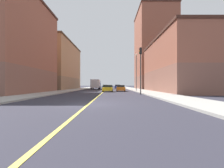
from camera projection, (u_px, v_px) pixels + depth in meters
The scene contains 16 objects.
ground_plane at pixel (90, 104), 12.82m from camera, with size 400.00×400.00×0.00m, color #2B2A35.
sidewalk_left at pixel (131, 88), 61.79m from camera, with size 3.67×168.00×0.15m, color #9E9B93.
sidewalk_right at pixel (85, 88), 61.85m from camera, with size 3.67×168.00×0.15m, color #9E9B93.
lane_center_stripe at pixel (108, 88), 61.82m from camera, with size 0.16×154.00×0.01m, color #E5D14C.
building_left_near at pixel (184, 65), 33.40m from camera, with size 10.88×22.86×10.03m.
building_left_mid at pixel (155, 50), 56.42m from camera, with size 10.88×16.48×24.39m.
building_right_corner at pixel (7, 45), 28.09m from camera, with size 10.88×18.33×15.11m.
building_right_midblock at pixel (56, 66), 52.02m from camera, with size 10.88×24.38×13.41m.
traffic_light_left_near at pixel (141, 64), 24.95m from camera, with size 0.40×0.32×6.55m.
street_lamp_left_near at pixel (137, 69), 36.78m from camera, with size 0.36×0.36×7.55m.
car_yellow at pixel (108, 88), 34.45m from camera, with size 1.98×4.37×1.32m.
car_blue at pixel (118, 87), 60.13m from camera, with size 1.96×4.10×1.36m.
car_black at pixel (110, 87), 54.57m from camera, with size 1.87×4.27×1.28m.
car_orange at pixel (121, 88), 36.43m from camera, with size 1.87×4.40×1.29m.
car_teal at pixel (106, 87), 64.58m from camera, with size 1.90×4.41×1.32m.
box_truck at pixel (96, 84), 52.86m from camera, with size 2.44×7.96×2.84m.
Camera 1 is at (1.65, -12.82, 1.39)m, focal length 28.66 mm.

